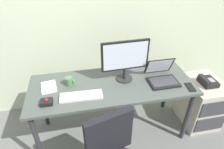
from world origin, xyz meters
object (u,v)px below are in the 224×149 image
at_px(monitor_main, 125,58).
at_px(paper_notepad, 49,87).
at_px(desk_phone, 208,81).
at_px(cell_phone, 190,87).
at_px(file_cabinet, 200,102).
at_px(coffee_mug, 69,81).
at_px(laptop, 162,76).
at_px(keyboard, 81,96).
at_px(trackball_mouse, 47,102).

distance_m(monitor_main, paper_notepad, 0.84).
bearing_deg(desk_phone, cell_phone, -153.76).
height_order(file_cabinet, coffee_mug, coffee_mug).
relative_size(desk_phone, laptop, 0.64).
relative_size(file_cabinet, coffee_mug, 6.69).
bearing_deg(desk_phone, keyboard, -176.19).
bearing_deg(monitor_main, laptop, -14.03).
relative_size(monitor_main, coffee_mug, 5.57).
distance_m(trackball_mouse, paper_notepad, 0.25).
height_order(monitor_main, cell_phone, monitor_main).
xyz_separation_m(monitor_main, trackball_mouse, (-0.80, -0.24, -0.24)).
relative_size(keyboard, coffee_mug, 4.61).
height_order(laptop, coffee_mug, laptop).
height_order(trackball_mouse, cell_phone, trackball_mouse).
bearing_deg(paper_notepad, cell_phone, -11.44).
xyz_separation_m(desk_phone, trackball_mouse, (-1.78, -0.13, 0.12)).
height_order(monitor_main, coffee_mug, monitor_main).
distance_m(monitor_main, keyboard, 0.58).
xyz_separation_m(keyboard, cell_phone, (1.12, -0.07, -0.01)).
xyz_separation_m(monitor_main, laptop, (0.39, -0.10, -0.21)).
bearing_deg(keyboard, paper_notepad, 145.66).
relative_size(coffee_mug, cell_phone, 0.63).
xyz_separation_m(file_cabinet, monitor_main, (-0.98, 0.10, 0.69)).
xyz_separation_m(keyboard, coffee_mug, (-0.11, 0.23, 0.03)).
distance_m(desk_phone, trackball_mouse, 1.79).
relative_size(keyboard, laptop, 1.33).
relative_size(monitor_main, cell_phone, 3.53).
relative_size(laptop, trackball_mouse, 2.84).
distance_m(keyboard, cell_phone, 1.12).
bearing_deg(keyboard, monitor_main, 23.52).
height_order(coffee_mug, cell_phone, coffee_mug).
relative_size(monitor_main, trackball_mouse, 4.56).
distance_m(monitor_main, coffee_mug, 0.63).
relative_size(file_cabinet, trackball_mouse, 5.48).
bearing_deg(keyboard, coffee_mug, 115.04).
xyz_separation_m(laptop, paper_notepad, (-1.19, 0.11, -0.05)).
bearing_deg(monitor_main, keyboard, -156.48).
bearing_deg(file_cabinet, paper_notepad, 176.65).
bearing_deg(file_cabinet, monitor_main, 174.36).
bearing_deg(laptop, desk_phone, -1.57).
height_order(paper_notepad, cell_phone, paper_notepad).
bearing_deg(cell_phone, keyboard, -177.41).
relative_size(keyboard, cell_phone, 2.92).
height_order(monitor_main, keyboard, monitor_main).
distance_m(trackball_mouse, coffee_mug, 0.33).
bearing_deg(coffee_mug, laptop, -6.53).
bearing_deg(keyboard, trackball_mouse, -174.36).
height_order(desk_phone, coffee_mug, coffee_mug).
xyz_separation_m(laptop, coffee_mug, (-0.98, 0.11, -0.01)).
bearing_deg(laptop, paper_notepad, 174.97).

